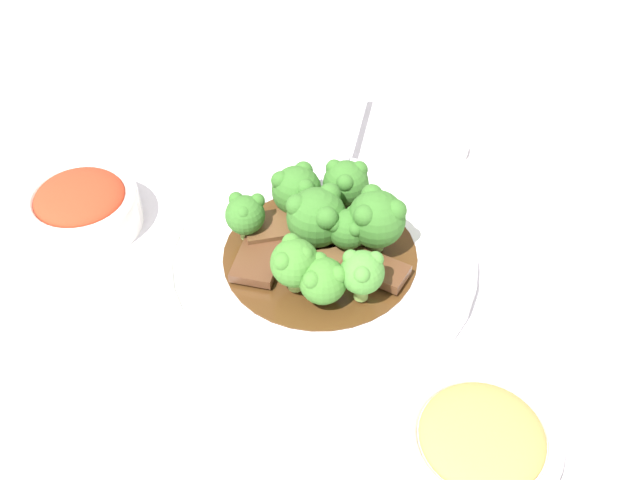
{
  "coord_description": "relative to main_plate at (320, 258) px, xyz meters",
  "views": [
    {
      "loc": [
        0.13,
        -0.46,
        0.51
      ],
      "look_at": [
        0.0,
        0.0,
        0.03
      ],
      "focal_mm": 42.0,
      "sensor_mm": 36.0,
      "label": 1
    }
  ],
  "objects": [
    {
      "name": "broccoli_floret_7",
      "position": [
        0.05,
        -0.04,
        0.04
      ],
      "size": [
        0.04,
        0.04,
        0.05
      ],
      "color": "#7FA84C",
      "rests_on": "main_plate"
    },
    {
      "name": "side_bowl_kimchi",
      "position": [
        -0.24,
        -0.01,
        0.01
      ],
      "size": [
        0.11,
        0.11,
        0.05
      ],
      "color": "white",
      "rests_on": "ground_plane"
    },
    {
      "name": "serving_spoon",
      "position": [
        -0.01,
        0.09,
        0.02
      ],
      "size": [
        0.05,
        0.23,
        0.01
      ],
      "color": "silver",
      "rests_on": "main_plate"
    },
    {
      "name": "ground_plane",
      "position": [
        0.0,
        0.0,
        -0.01
      ],
      "size": [
        4.0,
        4.0,
        0.0
      ],
      "primitive_type": "plane",
      "color": "silver"
    },
    {
      "name": "broccoli_floret_0",
      "position": [
        0.05,
        0.02,
        0.05
      ],
      "size": [
        0.05,
        0.05,
        0.06
      ],
      "color": "#7FA84C",
      "rests_on": "main_plate"
    },
    {
      "name": "paper_napkin",
      "position": [
        0.17,
        0.13,
        -0.01
      ],
      "size": [
        0.13,
        0.1,
        0.01
      ],
      "color": "silver",
      "rests_on": "ground_plane"
    },
    {
      "name": "broccoli_floret_1",
      "position": [
        0.01,
        0.07,
        0.04
      ],
      "size": [
        0.04,
        0.04,
        0.05
      ],
      "color": "#8EB756",
      "rests_on": "main_plate"
    },
    {
      "name": "beef_strip_3",
      "position": [
        0.05,
        -0.01,
        0.01
      ],
      "size": [
        0.06,
        0.04,
        0.01
      ],
      "color": "#56331E",
      "rests_on": "main_plate"
    },
    {
      "name": "broccoli_floret_5",
      "position": [
        -0.04,
        0.05,
        0.04
      ],
      "size": [
        0.05,
        0.05,
        0.05
      ],
      "color": "#8EB756",
      "rests_on": "main_plate"
    },
    {
      "name": "beef_strip_1",
      "position": [
        -0.04,
        0.01,
        0.02
      ],
      "size": [
        0.07,
        0.06,
        0.01
      ],
      "color": "brown",
      "rests_on": "main_plate"
    },
    {
      "name": "side_bowl_appetizer",
      "position": [
        0.17,
        -0.16,
        0.01
      ],
      "size": [
        0.12,
        0.12,
        0.04
      ],
      "color": "white",
      "rests_on": "ground_plane"
    },
    {
      "name": "broccoli_floret_2",
      "position": [
        -0.01,
        0.01,
        0.04
      ],
      "size": [
        0.06,
        0.06,
        0.06
      ],
      "color": "#7FA84C",
      "rests_on": "main_plate"
    },
    {
      "name": "beef_strip_2",
      "position": [
        0.02,
        0.04,
        0.01
      ],
      "size": [
        0.05,
        0.06,
        0.01
      ],
      "color": "#56331E",
      "rests_on": "main_plate"
    },
    {
      "name": "broccoli_floret_4",
      "position": [
        -0.07,
        0.0,
        0.04
      ],
      "size": [
        0.04,
        0.04,
        0.05
      ],
      "color": "#7FA84C",
      "rests_on": "main_plate"
    },
    {
      "name": "beef_strip_0",
      "position": [
        0.01,
        -0.02,
        0.01
      ],
      "size": [
        0.07,
        0.06,
        0.01
      ],
      "color": "brown",
      "rests_on": "main_plate"
    },
    {
      "name": "beef_strip_4",
      "position": [
        -0.05,
        -0.02,
        0.01
      ],
      "size": [
        0.04,
        0.07,
        0.01
      ],
      "color": "#56331E",
      "rests_on": "main_plate"
    },
    {
      "name": "main_plate",
      "position": [
        0.0,
        0.0,
        0.0
      ],
      "size": [
        0.29,
        0.29,
        0.02
      ],
      "color": "white",
      "rests_on": "ground_plane"
    },
    {
      "name": "broccoli_floret_8",
      "position": [
        0.02,
        0.01,
        0.04
      ],
      "size": [
        0.04,
        0.04,
        0.05
      ],
      "color": "#7FA84C",
      "rests_on": "main_plate"
    },
    {
      "name": "broccoli_floret_3",
      "position": [
        -0.01,
        -0.05,
        0.04
      ],
      "size": [
        0.04,
        0.04,
        0.05
      ],
      "color": "#8EB756",
      "rests_on": "main_plate"
    },
    {
      "name": "broccoli_floret_6",
      "position": [
        0.02,
        -0.05,
        0.03
      ],
      "size": [
        0.04,
        0.04,
        0.04
      ],
      "color": "#7FA84C",
      "rests_on": "main_plate"
    },
    {
      "name": "sauce_dish",
      "position": [
        0.08,
        0.2,
        -0.0
      ],
      "size": [
        0.06,
        0.06,
        0.01
      ],
      "color": "white",
      "rests_on": "ground_plane"
    }
  ]
}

